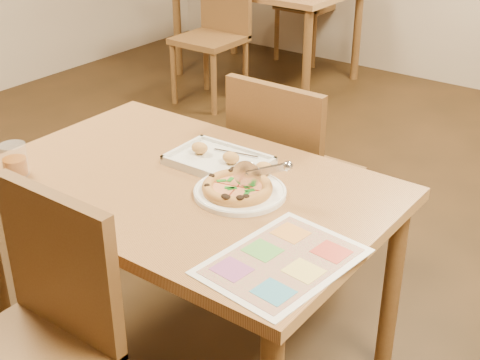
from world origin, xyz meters
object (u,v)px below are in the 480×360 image
Objects in this scene: chair_near at (39,316)px; bg_chair_near at (218,20)px; pizza at (237,188)px; appetizer_tray at (221,161)px; dining_table at (185,205)px; glass_tumbler at (15,162)px; menu at (283,261)px; plate at (240,192)px; chair_far at (286,159)px; pizza_cutter at (260,172)px.

bg_chair_near is (-1.60, 2.80, 0.00)m from chair_near.
pizza is 0.58× the size of appetizer_tray.
glass_tumbler is (-0.47, -0.29, 0.13)m from dining_table.
dining_table is 0.61m from chair_near.
appetizer_tray is 0.91× the size of menu.
plate is (1.79, -2.16, 0.16)m from bg_chair_near.
dining_table is 0.61m from chair_far.
appetizer_tray is at bearing 141.14° from pizza.
bg_chair_near reaches higher than pizza_cutter.
bg_chair_near is 1.13× the size of menu.
pizza_cutter is (0.26, 0.65, 0.24)m from chair_near.
glass_tumbler is (-0.47, -0.89, 0.20)m from chair_far.
pizza is (0.19, 0.63, 0.18)m from chair_near.
glass_tumbler is (1.13, -2.49, 0.20)m from bg_chair_near.
chair_far is 1.00× the size of bg_chair_near.
menu is (0.50, -0.79, 0.16)m from chair_far.
chair_near is at bearing -130.69° from pizza_cutter.
menu is at bearing -35.19° from pizza.
chair_far reaches higher than pizza_cutter.
bg_chair_near is at bearing 119.74° from chair_near.
bg_chair_near is at bearing -44.94° from chair_far.
chair_near is 1.65× the size of plate.
dining_table is at bearing -98.24° from appetizer_tray.
chair_near is at bearing -106.99° from plate.
bg_chair_near is (-1.60, 2.20, -0.07)m from dining_table.
menu is at bearing -36.64° from plate.
chair_far is at bearing 108.99° from plate.
pizza reaches higher than plate.
chair_far is 0.95m from menu.
dining_table is at bearing 90.00° from chair_far.
chair_near is at bearing -33.54° from glass_tumbler.
menu is (0.48, -0.35, -0.01)m from appetizer_tray.
pizza is at bearing 7.73° from dining_table.
chair_far is at bearing -44.94° from bg_chair_near.
plate is at bearing 72.78° from pizza.
chair_near is at bearing -90.00° from dining_table.
appetizer_tray is at bearing 42.29° from glass_tumbler.
pizza is at bearing -107.22° from plate.
glass_tumbler is at bearing -154.03° from plate.
glass_tumbler reaches higher than dining_table.
dining_table is 0.31m from pizza_cutter.
pizza_cutter is at bearing -49.14° from bg_chair_near.
bg_chair_near is 1.25× the size of appetizer_tray.
chair_near reaches higher than glass_tumbler.
pizza_cutter is (0.06, 0.03, 0.06)m from pizza.
pizza is at bearing 108.42° from chair_far.
glass_tumbler is at bearing -137.71° from appetizer_tray.
dining_table is 5.97× the size of pizza.
chair_far is at bearing 90.00° from chair_near.
chair_far and bg_chair_near have the same top height.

